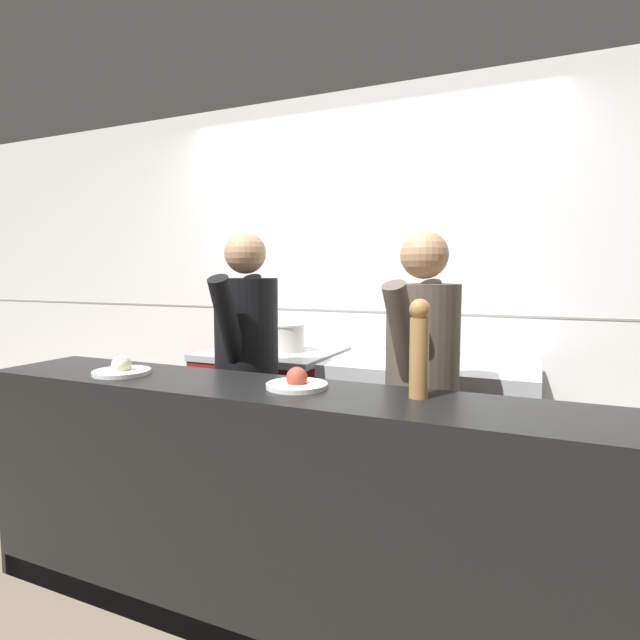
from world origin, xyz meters
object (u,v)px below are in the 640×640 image
(stock_pot, at_px, (287,337))
(mixing_bowl_steel, at_px, (406,352))
(plated_dish_main, at_px, (122,370))
(plated_dish_appetiser, at_px, (297,383))
(oven_range, at_px, (272,419))
(pepper_mill, at_px, (419,346))
(chef_head_cook, at_px, (247,371))
(chef_sous, at_px, (422,390))

(stock_pot, bearing_deg, mixing_bowl_steel, -2.16)
(plated_dish_main, bearing_deg, plated_dish_appetiser, 5.13)
(mixing_bowl_steel, bearing_deg, plated_dish_main, -129.62)
(stock_pot, height_order, plated_dish_main, stock_pot)
(stock_pot, xyz_separation_m, plated_dish_appetiser, (0.63, -1.13, -0.01))
(oven_range, relative_size, pepper_mill, 2.57)
(stock_pot, height_order, plated_dish_appetiser, stock_pot)
(stock_pot, relative_size, plated_dish_main, 0.98)
(mixing_bowl_steel, distance_m, chef_head_cook, 0.92)
(plated_dish_appetiser, distance_m, pepper_mill, 0.49)
(stock_pot, xyz_separation_m, chef_sous, (1.01, -0.64, -0.11))
(stock_pot, height_order, pepper_mill, pepper_mill)
(plated_dish_main, height_order, chef_sous, chef_sous)
(plated_dish_main, bearing_deg, stock_pot, 81.31)
(mixing_bowl_steel, height_order, pepper_mill, pepper_mill)
(mixing_bowl_steel, distance_m, plated_dish_main, 1.53)
(plated_dish_appetiser, relative_size, chef_sous, 0.15)
(plated_dish_main, relative_size, chef_sous, 0.15)
(plated_dish_main, xyz_separation_m, plated_dish_appetiser, (0.82, 0.07, -0.00))
(plated_dish_appetiser, bearing_deg, chef_sous, 52.27)
(stock_pot, distance_m, pepper_mill, 1.56)
(chef_head_cook, bearing_deg, stock_pot, 90.56)
(mixing_bowl_steel, height_order, plated_dish_main, plated_dish_main)
(oven_range, bearing_deg, plated_dish_appetiser, -56.54)
(plated_dish_main, height_order, plated_dish_appetiser, plated_dish_main)
(plated_dish_main, xyz_separation_m, chef_sous, (1.20, 0.56, -0.10))
(plated_dish_main, distance_m, plated_dish_appetiser, 0.82)
(plated_dish_appetiser, xyz_separation_m, chef_sous, (0.38, 0.49, -0.10))
(chef_sous, bearing_deg, plated_dish_appetiser, -117.44)
(plated_dish_appetiser, height_order, chef_head_cook, chef_head_cook)
(stock_pot, relative_size, mixing_bowl_steel, 0.99)
(plated_dish_main, relative_size, chef_head_cook, 0.15)
(stock_pot, bearing_deg, chef_head_cook, -81.59)
(plated_dish_main, xyz_separation_m, pepper_mill, (1.28, 0.11, 0.16))
(stock_pot, xyz_separation_m, pepper_mill, (1.10, -1.10, 0.15))
(chef_sous, bearing_deg, chef_head_cook, -170.65)
(pepper_mill, xyz_separation_m, chef_head_cook, (-1.00, 0.47, -0.25))
(stock_pot, height_order, chef_sous, chef_sous)
(oven_range, distance_m, plated_dish_main, 1.30)
(oven_range, xyz_separation_m, plated_dish_appetiser, (0.73, -1.11, 0.53))
(oven_range, bearing_deg, pepper_mill, -41.91)
(oven_range, bearing_deg, chef_head_cook, -72.55)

